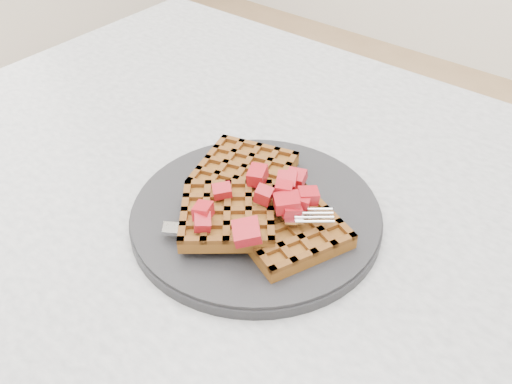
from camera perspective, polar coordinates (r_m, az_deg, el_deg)
table at (r=0.69m, az=5.37°, el=-11.45°), size 1.20×0.80×0.75m
plate at (r=0.61m, az=0.00°, el=-2.31°), size 0.27×0.27×0.02m
waffles at (r=0.60m, az=-0.22°, el=-1.13°), size 0.22×0.20×0.03m
strawberry_pile at (r=0.58m, az=0.00°, el=1.06°), size 0.15×0.15×0.02m
fork at (r=0.57m, az=0.43°, el=-3.93°), size 0.16×0.13×0.02m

